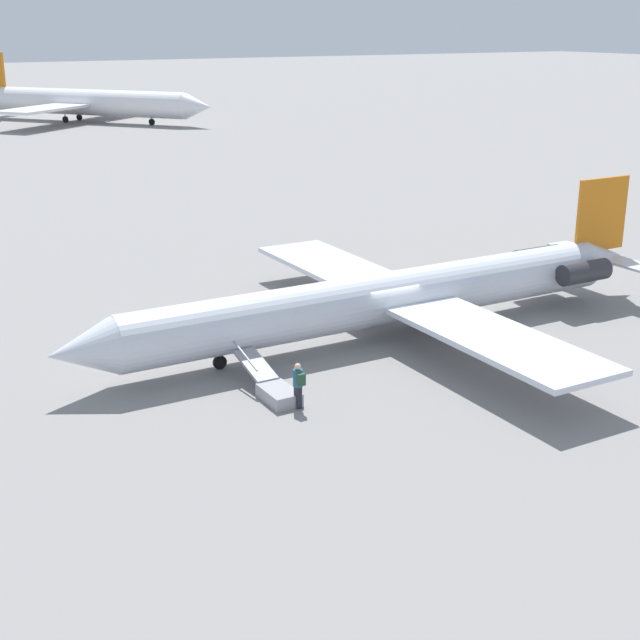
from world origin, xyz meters
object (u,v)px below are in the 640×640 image
Objects in this scene: passenger at (298,383)px; airplane_taxiing_distant at (84,102)px; airplane_main at (400,295)px; boarding_stairs at (274,389)px.

airplane_taxiing_distant is at bearing -11.38° from passenger.
airplane_taxiing_distant reaches higher than airplane_main.
airplane_main is 17.16× the size of passenger.
airplane_taxiing_distant reaches higher than passenger.
airplane_taxiing_distant is 19.31× the size of passenger.
boarding_stairs is at bearing 24.35° from airplane_main.
passenger is at bearing 32.51° from airplane_main.
airplane_taxiing_distant is (-12.42, -96.05, 0.96)m from airplane_main.
passenger is at bearing -165.40° from boarding_stairs.
airplane_taxiing_distant is at bearing -97.42° from airplane_main.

